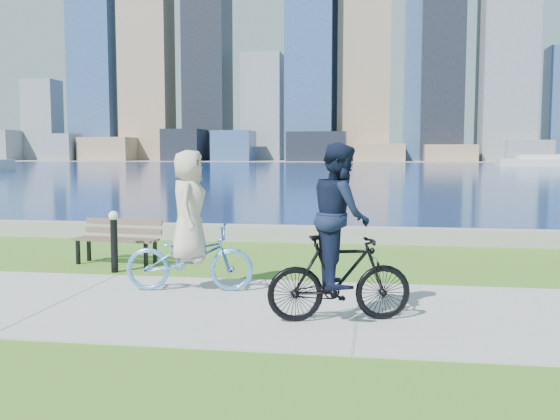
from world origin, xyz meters
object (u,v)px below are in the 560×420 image
at_px(cyclist_woman, 189,239).
at_px(cyclist_man, 340,247).
at_px(park_bench, 119,237).
at_px(bollard_lamp, 114,237).

height_order(cyclist_woman, cyclist_man, cyclist_man).
distance_m(park_bench, bollard_lamp, 0.87).
height_order(bollard_lamp, cyclist_man, cyclist_man).
bearing_deg(cyclist_man, park_bench, 37.34).
distance_m(park_bench, cyclist_man, 5.44).
distance_m(bollard_lamp, cyclist_woman, 2.11).
bearing_deg(cyclist_woman, bollard_lamp, 46.90).
height_order(park_bench, bollard_lamp, bollard_lamp).
bearing_deg(bollard_lamp, park_bench, 108.41).
bearing_deg(park_bench, cyclist_woman, -39.21).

